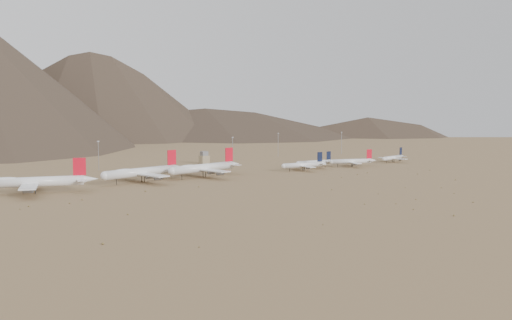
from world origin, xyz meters
TOP-DOWN VIEW (x-y plane):
  - ground at (0.00, 0.00)m, footprint 3000.00×3000.00m
  - mountain_ridge at (0.00, 900.00)m, footprint 4400.00×1000.00m
  - widebody_west at (-151.03, 19.72)m, footprint 72.53×57.57m
  - widebody_centre at (-71.98, 31.52)m, footprint 73.08×57.44m
  - widebody_east at (-20.57, 31.09)m, footprint 72.21×56.59m
  - narrowbody_a at (73.30, 21.53)m, footprint 46.50×33.57m
  - narrowbody_b at (98.02, 35.68)m, footprint 42.17×30.43m
  - narrowbody_c at (129.88, 20.39)m, footprint 45.28×33.73m
  - narrowbody_d at (191.95, 27.25)m, footprint 41.38×30.46m
  - control_tower at (30.00, 120.00)m, footprint 8.00×8.00m
  - mast_west at (-73.12, 121.70)m, footprint 2.00×0.60m
  - mast_centre at (54.06, 106.80)m, footprint 2.00×0.60m
  - mast_east at (136.83, 144.18)m, footprint 2.00×0.60m
  - mast_far_east at (213.06, 124.53)m, footprint 2.00×0.60m
  - desert_scrub at (-6.68, -83.40)m, footprint 414.53×167.52m

SIDE VIEW (x-z plane):
  - ground at x=0.00m, z-range 0.00..0.00m
  - desert_scrub at x=-6.68m, z-range -0.11..0.78m
  - narrowbody_d at x=191.95m, z-range -2.44..11.45m
  - narrowbody_b at x=98.02m, z-range -2.44..11.48m
  - narrowbody_a at x=73.30m, z-range -2.69..12.66m
  - narrowbody_c at x=129.88m, z-range -2.72..12.79m
  - control_tower at x=30.00m, z-range -0.68..11.32m
  - widebody_east at x=-20.57m, z-range -3.37..18.33m
  - widebody_centre at x=-71.98m, z-range -3.42..18.62m
  - widebody_west at x=-151.03m, z-range -3.45..18.80m
  - mast_west at x=-73.12m, z-range 1.35..27.05m
  - mast_centre at x=54.06m, z-range 1.35..27.05m
  - mast_east at x=136.83m, z-range 1.35..27.05m
  - mast_far_east at x=213.06m, z-range 1.35..27.05m
  - mountain_ridge at x=0.00m, z-range 0.00..300.00m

